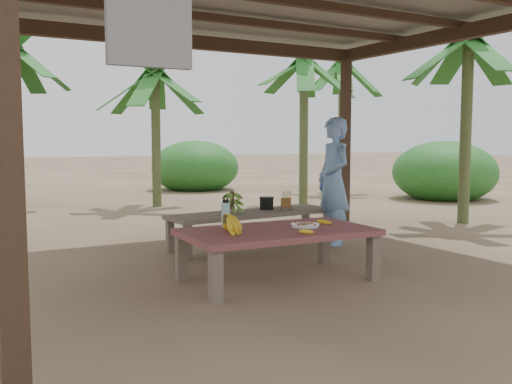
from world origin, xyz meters
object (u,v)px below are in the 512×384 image
work_table (277,236)px  ripe_banana_bunch (225,223)px  plate (305,225)px  woman (334,181)px  bench (253,216)px  cooking_pot (267,203)px  water_flask (226,214)px

work_table → ripe_banana_bunch: bearing=-180.0°
ripe_banana_bunch → plate: size_ratio=1.09×
plate → woman: woman is taller
work_table → bench: (0.62, 1.61, -0.04)m
ripe_banana_bunch → plate: ripe_banana_bunch is taller
ripe_banana_bunch → cooking_pot: bearing=49.9°
water_flask → bench: bearing=51.6°
cooking_pot → work_table: bearing=-117.3°
work_table → ripe_banana_bunch: ripe_banana_bunch is taller
work_table → water_flask: 0.55m
bench → cooking_pot: (0.27, 0.12, 0.13)m
cooking_pot → woman: size_ratio=0.11×
work_table → plate: plate is taller
work_table → water_flask: bearing=139.2°
water_flask → woman: (2.01, 0.94, 0.19)m
ripe_banana_bunch → woman: size_ratio=0.19×
water_flask → cooking_pot: water_flask is taller
work_table → cooking_pot: size_ratio=10.30×
bench → water_flask: size_ratio=7.20×
work_table → cooking_pot: 1.95m
plate → cooking_pot: (0.60, 1.77, 0.01)m
water_flask → cooking_pot: 1.88m
bench → ripe_banana_bunch: ripe_banana_bunch is taller
ripe_banana_bunch → cooking_pot: (1.44, 1.71, -0.07)m
ripe_banana_bunch → water_flask: (0.17, 0.33, 0.04)m
bench → plate: (-0.33, -1.65, 0.12)m
work_table → bench: size_ratio=0.82×
ripe_banana_bunch → water_flask: water_flask is taller
bench → ripe_banana_bunch: 1.99m
plate → woman: size_ratio=0.17×
woman → plate: bearing=-37.1°
water_flask → cooking_pot: size_ratio=1.74×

